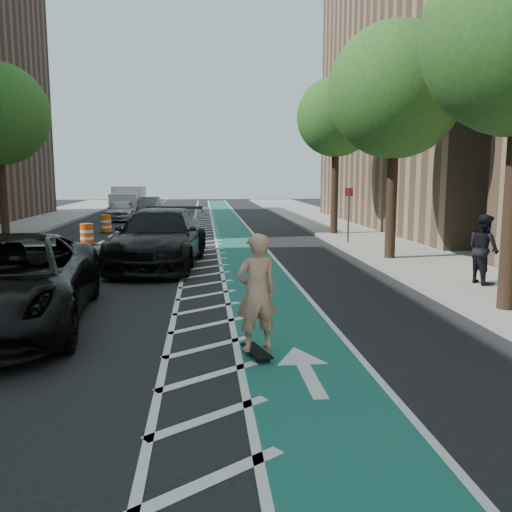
{
  "coord_description": "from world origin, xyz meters",
  "views": [
    {
      "loc": [
        1.47,
        -10.57,
        2.98
      ],
      "look_at": [
        2.68,
        2.03,
        1.1
      ],
      "focal_mm": 38.0,
      "sensor_mm": 36.0,
      "label": 1
    }
  ],
  "objects": [
    {
      "name": "sign_post",
      "position": [
        7.6,
        12.0,
        1.35
      ],
      "size": [
        0.35,
        0.08,
        2.47
      ],
      "color": "#4C4C4C",
      "rests_on": "ground"
    },
    {
      "name": "ground",
      "position": [
        0.0,
        0.0,
        0.0
      ],
      "size": [
        120.0,
        120.0,
        0.0
      ],
      "primitive_type": "plane",
      "color": "black",
      "rests_on": "ground"
    },
    {
      "name": "bike_lane",
      "position": [
        3.0,
        10.0,
        0.01
      ],
      "size": [
        2.0,
        90.0,
        0.01
      ],
      "primitive_type": "cube",
      "color": "#1C6358",
      "rests_on": "ground"
    },
    {
      "name": "barrel_b",
      "position": [
        -3.6,
        13.32,
        0.44
      ],
      "size": [
        0.69,
        0.69,
        0.94
      ],
      "color": "#EE530C",
      "rests_on": "ground"
    },
    {
      "name": "barrel_c",
      "position": [
        -3.69,
        18.49,
        0.45
      ],
      "size": [
        0.69,
        0.69,
        0.95
      ],
      "color": "#EC560C",
      "rests_on": "ground"
    },
    {
      "name": "suv_near",
      "position": [
        -2.4,
        0.27,
        0.91
      ],
      "size": [
        3.62,
        6.78,
        1.81
      ],
      "primitive_type": "imported",
      "rotation": [
        0.0,
        0.0,
        0.1
      ],
      "color": "black",
      "rests_on": "ground"
    },
    {
      "name": "tree_r_c",
      "position": [
        7.9,
        8.0,
        5.77
      ],
      "size": [
        4.2,
        4.2,
        7.9
      ],
      "color": "#382619",
      "rests_on": "ground"
    },
    {
      "name": "skateboard",
      "position": [
        2.3,
        -1.96,
        0.1
      ],
      "size": [
        0.48,
        0.93,
        0.12
      ],
      "rotation": [
        0.0,
        0.0,
        0.27
      ],
      "color": "black",
      "rests_on": "ground"
    },
    {
      "name": "box_truck",
      "position": [
        -4.72,
        34.77,
        0.97
      ],
      "size": [
        2.41,
        5.12,
        2.11
      ],
      "rotation": [
        0.0,
        0.0,
        -0.03
      ],
      "color": "silver",
      "rests_on": "ground"
    },
    {
      "name": "tree_r_d",
      "position": [
        7.9,
        16.0,
        5.77
      ],
      "size": [
        4.2,
        4.2,
        7.9
      ],
      "color": "#382619",
      "rests_on": "ground"
    },
    {
      "name": "curb_right",
      "position": [
        7.05,
        10.0,
        0.08
      ],
      "size": [
        0.12,
        90.0,
        0.16
      ],
      "primitive_type": "cube",
      "color": "gray",
      "rests_on": "ground"
    },
    {
      "name": "buffer_strip",
      "position": [
        1.5,
        10.0,
        0.01
      ],
      "size": [
        1.4,
        90.0,
        0.01
      ],
      "primitive_type": "cube",
      "color": "silver",
      "rests_on": "ground"
    },
    {
      "name": "barrel_a",
      "position": [
        -2.78,
        3.7,
        0.49
      ],
      "size": [
        0.76,
        0.76,
        1.03
      ],
      "color": "orange",
      "rests_on": "ground"
    },
    {
      "name": "pedestrian",
      "position": [
        8.79,
        2.91,
        1.07
      ],
      "size": [
        0.82,
        0.98,
        1.84
      ],
      "primitive_type": "imported",
      "rotation": [
        0.0,
        0.0,
        1.71
      ],
      "color": "black",
      "rests_on": "sidewalk_right"
    },
    {
      "name": "skateboarder",
      "position": [
        2.3,
        -1.96,
        1.09
      ],
      "size": [
        0.81,
        0.64,
        1.94
      ],
      "primitive_type": "imported",
      "rotation": [
        0.0,
        0.0,
        3.41
      ],
      "color": "tan",
      "rests_on": "skateboard"
    },
    {
      "name": "car_grey",
      "position": [
        -2.8,
        32.92,
        0.66
      ],
      "size": [
        1.57,
        4.07,
        1.32
      ],
      "primitive_type": "imported",
      "rotation": [
        0.0,
        0.0,
        -0.04
      ],
      "color": "#5A595E",
      "rests_on": "ground"
    },
    {
      "name": "car_silver",
      "position": [
        -4.02,
        26.21,
        0.7
      ],
      "size": [
        1.7,
        4.13,
        1.4
      ],
      "primitive_type": "imported",
      "rotation": [
        0.0,
        0.0,
        -0.01
      ],
      "color": "#A3A3A8",
      "rests_on": "ground"
    },
    {
      "name": "sidewalk_right",
      "position": [
        9.5,
        10.0,
        0.07
      ],
      "size": [
        5.0,
        90.0,
        0.15
      ],
      "primitive_type": "cube",
      "color": "gray",
      "rests_on": "ground"
    },
    {
      "name": "suv_far",
      "position": [
        -0.01,
        7.5,
        0.94
      ],
      "size": [
        3.29,
        6.72,
        1.88
      ],
      "primitive_type": "imported",
      "rotation": [
        0.0,
        0.0,
        -0.1
      ],
      "color": "black",
      "rests_on": "ground"
    },
    {
      "name": "building_right_far",
      "position": [
        17.5,
        20.0,
        9.5
      ],
      "size": [
        14.0,
        22.0,
        19.0
      ],
      "primitive_type": "cube",
      "color": "#84664C",
      "rests_on": "ground"
    }
  ]
}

